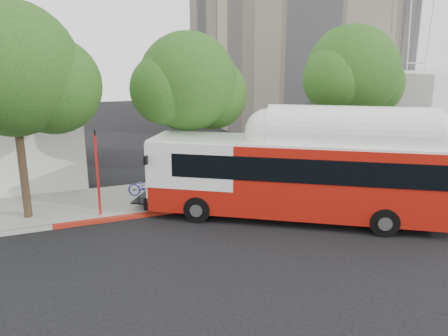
% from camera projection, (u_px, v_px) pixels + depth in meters
% --- Properties ---
extents(ground, '(120.00, 120.00, 0.00)m').
position_uv_depth(ground, '(255.00, 234.00, 18.59)').
color(ground, black).
rests_on(ground, ground).
extents(sidewalk, '(60.00, 5.00, 0.15)m').
position_uv_depth(sidewalk, '(204.00, 190.00, 24.41)').
color(sidewalk, gray).
rests_on(sidewalk, ground).
extents(curb_strip, '(60.00, 0.30, 0.15)m').
position_uv_depth(curb_strip, '(221.00, 205.00, 22.08)').
color(curb_strip, gray).
rests_on(curb_strip, ground).
extents(red_curb_segment, '(10.00, 0.32, 0.16)m').
position_uv_depth(red_curb_segment, '(163.00, 212.00, 20.99)').
color(red_curb_segment, maroon).
rests_on(red_curb_segment, ground).
extents(street_tree_left, '(6.67, 5.80, 9.74)m').
position_uv_depth(street_tree_left, '(24.00, 74.00, 18.87)').
color(street_tree_left, '#2D2116').
rests_on(street_tree_left, ground).
extents(street_tree_mid, '(5.75, 5.00, 8.62)m').
position_uv_depth(street_tree_mid, '(195.00, 85.00, 22.35)').
color(street_tree_mid, '#2D2116').
rests_on(street_tree_mid, ground).
extents(street_tree_right, '(6.21, 5.40, 9.18)m').
position_uv_depth(street_tree_right, '(358.00, 76.00, 25.71)').
color(street_tree_right, '#2D2116').
rests_on(street_tree_right, ground).
extents(transit_bus, '(13.39, 9.92, 4.25)m').
position_uv_depth(transit_bus, '(298.00, 178.00, 19.91)').
color(transit_bus, '#A9150B').
rests_on(transit_bus, ground).
extents(signal_pole, '(0.12, 0.40, 4.18)m').
position_uv_depth(signal_pole, '(98.00, 173.00, 20.01)').
color(signal_pole, red).
rests_on(signal_pole, ground).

